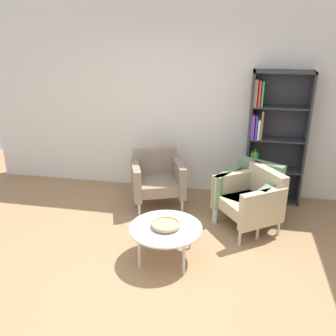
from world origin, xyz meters
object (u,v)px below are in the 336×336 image
at_px(decorative_bowl, 166,224).
at_px(armchair_by_bookshelf, 251,199).
at_px(coffee_table_low, 166,229).
at_px(armchair_corner_red, 251,192).
at_px(armchair_spare_guest, 157,178).
at_px(bookshelf_tall, 270,140).

height_order(decorative_bowl, armchair_by_bookshelf, armchair_by_bookshelf).
bearing_deg(coffee_table_low, armchair_corner_red, 48.63).
relative_size(armchair_spare_guest, armchair_corner_red, 0.96).
relative_size(bookshelf_tall, armchair_corner_red, 2.04).
relative_size(bookshelf_tall, coffee_table_low, 2.37).
height_order(bookshelf_tall, decorative_bowl, bookshelf_tall).
bearing_deg(armchair_by_bookshelf, armchair_spare_guest, -143.03).
distance_m(coffee_table_low, armchair_corner_red, 1.41).
xyz_separation_m(coffee_table_low, armchair_corner_red, (0.93, 1.06, 0.04)).
bearing_deg(decorative_bowl, coffee_table_low, -104.04).
bearing_deg(decorative_bowl, armchair_by_bookshelf, 42.99).
relative_size(decorative_bowl, armchair_spare_guest, 0.36).
xyz_separation_m(bookshelf_tall, armchair_spare_guest, (-1.56, -0.48, -0.51)).
distance_m(coffee_table_low, decorative_bowl, 0.06).
bearing_deg(coffee_table_low, armchair_by_bookshelf, 42.99).
distance_m(bookshelf_tall, armchair_by_bookshelf, 1.07).
distance_m(bookshelf_tall, decorative_bowl, 2.18).
distance_m(armchair_spare_guest, armchair_corner_red, 1.34).
distance_m(bookshelf_tall, armchair_corner_red, 0.91).
bearing_deg(armchair_spare_guest, bookshelf_tall, -3.75).
relative_size(coffee_table_low, decorative_bowl, 2.50).
height_order(coffee_table_low, armchair_by_bookshelf, armchair_by_bookshelf).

